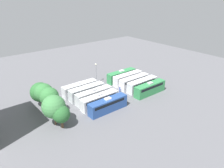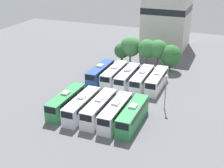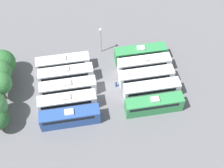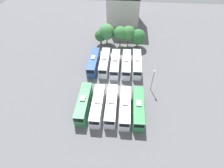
{
  "view_description": "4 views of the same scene",
  "coord_description": "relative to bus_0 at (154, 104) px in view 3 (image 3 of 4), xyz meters",
  "views": [
    {
      "loc": [
        -45.13,
        37.8,
        28.8
      ],
      "look_at": [
        1.33,
        0.23,
        2.68
      ],
      "focal_mm": 35.0,
      "sensor_mm": 36.0,
      "label": 1
    },
    {
      "loc": [
        20.43,
        -52.59,
        27.58
      ],
      "look_at": [
        -1.15,
        1.46,
        2.48
      ],
      "focal_mm": 50.0,
      "sensor_mm": 36.0,
      "label": 2
    },
    {
      "loc": [
        -37.03,
        5.49,
        50.63
      ],
      "look_at": [
        -1.5,
        -0.63,
        3.13
      ],
      "focal_mm": 50.0,
      "sensor_mm": 36.0,
      "label": 3
    },
    {
      "loc": [
        2.34,
        -33.25,
        35.19
      ],
      "look_at": [
        -0.28,
        -1.03,
        1.99
      ],
      "focal_mm": 28.0,
      "sensor_mm": 36.0,
      "label": 4
    }
  ],
  "objects": [
    {
      "name": "bus_2",
      "position": [
        6.74,
        -0.13,
        0.0
      ],
      "size": [
        2.51,
        10.94,
        3.69
      ],
      "color": "white",
      "rests_on": "ground_plane"
    },
    {
      "name": "bus_8",
      "position": [
        9.92,
        15.67,
        0.0
      ],
      "size": [
        2.51,
        10.94,
        3.69
      ],
      "color": "silver",
      "rests_on": "ground_plane"
    },
    {
      "name": "bus_5",
      "position": [
        -0.06,
        15.77,
        0.0
      ],
      "size": [
        2.51,
        10.94,
        3.69
      ],
      "color": "#284C93",
      "rests_on": "ground_plane"
    },
    {
      "name": "bus_4",
      "position": [
        13.09,
        -0.37,
        0.0
      ],
      "size": [
        2.51,
        10.94,
        3.69
      ],
      "color": "#338C4C",
      "rests_on": "ground_plane"
    },
    {
      "name": "bus_7",
      "position": [
        6.56,
        15.53,
        0.0
      ],
      "size": [
        2.51,
        10.94,
        3.69
      ],
      "color": "silver",
      "rests_on": "ground_plane"
    },
    {
      "name": "ground_plane",
      "position": [
        6.6,
        7.72,
        -1.83
      ],
      "size": [
        123.11,
        123.11,
        0.0
      ],
      "primitive_type": "plane",
      "color": "slate"
    },
    {
      "name": "bus_6",
      "position": [
        3.31,
        15.95,
        0.0
      ],
      "size": [
        2.51,
        10.94,
        3.69
      ],
      "color": "white",
      "rests_on": "ground_plane"
    },
    {
      "name": "tree_4",
      "position": [
        13.47,
        27.76,
        2.08
      ],
      "size": [
        5.22,
        5.22,
        6.53
      ],
      "color": "brown",
      "rests_on": "ground_plane"
    },
    {
      "name": "worker_person",
      "position": [
        6.71,
        5.94,
        -0.99
      ],
      "size": [
        0.36,
        0.36,
        1.8
      ],
      "color": "navy",
      "rests_on": "ground_plane"
    },
    {
      "name": "bus_0",
      "position": [
        0.0,
        0.0,
        0.0
      ],
      "size": [
        2.51,
        10.94,
        3.69
      ],
      "color": "#338C4C",
      "rests_on": "ground_plane"
    },
    {
      "name": "light_pole",
      "position": [
        16.81,
        7.48,
        2.85
      ],
      "size": [
        0.6,
        0.6,
        6.78
      ],
      "color": "gray",
      "rests_on": "ground_plane"
    },
    {
      "name": "bus_1",
      "position": [
        3.46,
        -0.42,
        0.0
      ],
      "size": [
        2.51,
        10.94,
        3.69
      ],
      "color": "silver",
      "rests_on": "ground_plane"
    },
    {
      "name": "bus_9",
      "position": [
        13.08,
        16.04,
        0.0
      ],
      "size": [
        2.51,
        10.94,
        3.69
      ],
      "color": "silver",
      "rests_on": "ground_plane"
    },
    {
      "name": "bus_3",
      "position": [
        9.99,
        -0.43,
        0.0
      ],
      "size": [
        2.51,
        10.94,
        3.69
      ],
      "color": "silver",
      "rests_on": "ground_plane"
    }
  ]
}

